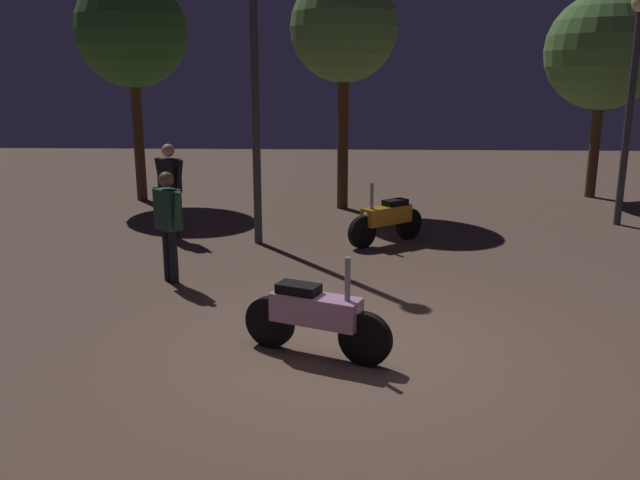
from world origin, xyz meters
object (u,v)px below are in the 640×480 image
Objects in this scene: motorcycle_pink_foreground at (315,316)px; streetlamp_near at (254,36)px; person_rider_beside at (170,182)px; person_bystander_far at (168,218)px; motorcycle_orange_parked_left at (387,219)px; streetlamp_far at (633,79)px.

streetlamp_near is (-1.24, 4.75, 3.06)m from motorcycle_pink_foreground.
motorcycle_pink_foreground is at bearing -121.50° from person_rider_beside.
motorcycle_orange_parked_left is at bearing -10.62° from person_bystander_far.
streetlamp_near reaches higher than motorcycle_pink_foreground.
streetlamp_far reaches higher than person_rider_beside.
person_bystander_far reaches higher than motorcycle_orange_parked_left.
motorcycle_orange_parked_left is 3.80m from streetlamp_near.
motorcycle_pink_foreground is 8.98m from streetlamp_far.
motorcycle_orange_parked_left is 0.85× the size of person_bystander_far.
motorcycle_pink_foreground is 0.92× the size of person_rider_beside.
person_rider_beside is 1.08× the size of person_bystander_far.
motorcycle_pink_foreground is 0.28× the size of streetlamp_near.
streetlamp_near is at bearing 20.64° from person_bystander_far.
streetlamp_near is at bearing 127.50° from motorcycle_pink_foreground.
person_rider_beside is at bearing -170.32° from streetlamp_far.
person_rider_beside is at bearing 142.23° from motorcycle_pink_foreground.
streetlamp_far is (7.86, 4.07, 1.88)m from person_bystander_far.
motorcycle_orange_parked_left is 5.52m from streetlamp_far.
person_rider_beside is 0.39× the size of streetlamp_far.
person_bystander_far is at bearing -152.61° from streetlamp_far.
person_rider_beside is 0.30× the size of streetlamp_near.
person_bystander_far is at bearing 154.41° from motorcycle_pink_foreground.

